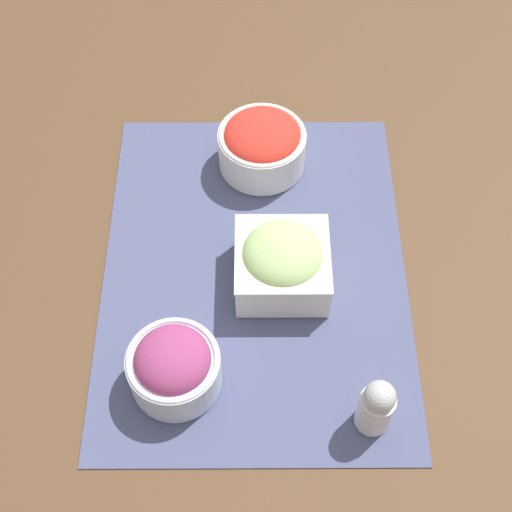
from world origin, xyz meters
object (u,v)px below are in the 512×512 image
(tomato_bowl, at_px, (263,144))
(pepper_shaker, at_px, (378,406))
(onion_bowl, at_px, (175,366))
(cucumber_bowl, at_px, (284,262))

(tomato_bowl, xyz_separation_m, pepper_shaker, (-0.41, -0.13, 0.00))
(pepper_shaker, bearing_deg, tomato_bowl, 17.52)
(onion_bowl, distance_m, pepper_shaker, 0.25)
(cucumber_bowl, height_order, onion_bowl, cucumber_bowl)
(pepper_shaker, bearing_deg, onion_bowl, 77.27)
(cucumber_bowl, height_order, pepper_shaker, pepper_shaker)
(onion_bowl, bearing_deg, pepper_shaker, -102.73)
(onion_bowl, bearing_deg, cucumber_bowl, -42.13)
(cucumber_bowl, bearing_deg, pepper_shaker, -152.74)
(cucumber_bowl, bearing_deg, tomato_bowl, 6.91)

